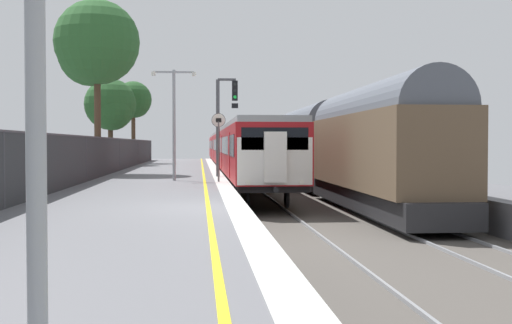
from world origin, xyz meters
name	(u,v)px	position (x,y,z in m)	size (l,w,h in m)	color
ground	(323,230)	(2.64, 0.00, -0.61)	(17.40, 110.00, 1.21)	slate
commuter_train_at_platform	(233,149)	(2.10, 35.20, 1.27)	(2.83, 58.68, 3.81)	maroon
freight_train_adjacent_track	(335,144)	(6.10, 14.71, 1.65)	(2.60, 28.91, 4.83)	#232326
signal_gantry	(223,115)	(0.63, 15.58, 3.07)	(1.10, 0.24, 4.90)	#47474C
speed_limit_sign	(219,139)	(0.25, 11.09, 1.87)	(0.59, 0.08, 2.95)	#59595B
platform_lamp_mid	(174,114)	(-1.70, 12.31, 2.96)	(2.00, 0.20, 4.93)	#93999E
platform_back_fence	(3,168)	(-5.45, 0.00, 1.03)	(0.07, 99.00, 1.99)	#282B2D
background_tree_left	(95,46)	(-6.24, 19.33, 6.97)	(4.61, 4.61, 9.48)	#473323
background_tree_centre	(134,101)	(-6.09, 38.88, 5.27)	(3.12, 3.12, 6.97)	#473323
background_tree_right	(111,106)	(-7.37, 33.99, 4.55)	(4.00, 4.05, 6.72)	#473323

